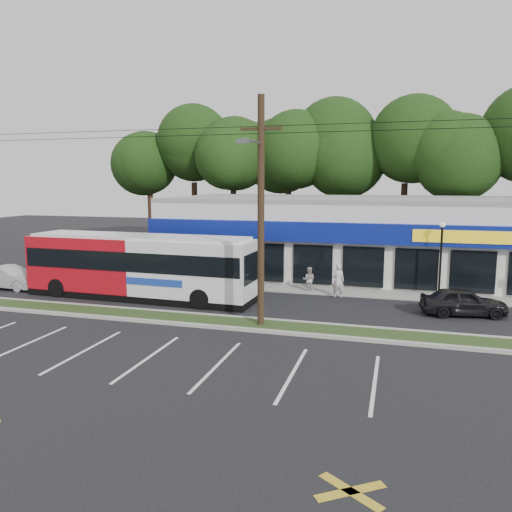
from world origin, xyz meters
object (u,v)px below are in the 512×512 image
at_px(utility_pole, 257,205).
at_px(pedestrian_b, 309,280).
at_px(car_dark, 463,302).
at_px(pedestrian_a, 338,281).
at_px(lamp_post, 441,251).
at_px(metrobus, 140,265).
at_px(car_silver, 9,277).

bearing_deg(utility_pole, pedestrian_b, 82.55).
bearing_deg(car_dark, pedestrian_a, 61.69).
bearing_deg(lamp_post, pedestrian_a, -167.77).
bearing_deg(pedestrian_b, pedestrian_a, 149.63).
distance_m(utility_pole, pedestrian_b, 8.95).
bearing_deg(lamp_post, pedestrian_b, -177.61).
bearing_deg(car_dark, lamp_post, 5.24).
height_order(lamp_post, pedestrian_b, lamp_post).
relative_size(metrobus, car_silver, 3.15).
bearing_deg(car_silver, pedestrian_a, -78.37).
relative_size(metrobus, car_dark, 3.30).
bearing_deg(car_dark, utility_pole, 107.32).
relative_size(lamp_post, metrobus, 0.32).
distance_m(lamp_post, pedestrian_a, 5.78).
distance_m(car_silver, pedestrian_a, 19.53).
bearing_deg(car_dark, pedestrian_b, 60.03).
relative_size(utility_pole, lamp_post, 11.76).
relative_size(car_dark, pedestrian_a, 2.09).
distance_m(pedestrian_a, pedestrian_b, 2.00).
relative_size(utility_pole, metrobus, 3.81).
bearing_deg(metrobus, lamp_post, 17.04).
distance_m(lamp_post, car_silver, 25.12).
relative_size(utility_pole, car_dark, 12.58).
distance_m(metrobus, car_dark, 16.84).
bearing_deg(metrobus, utility_pole, -22.91).
bearing_deg(car_silver, metrobus, -87.37).
distance_m(utility_pole, car_dark, 11.18).
bearing_deg(pedestrian_b, utility_pole, 78.15).
distance_m(utility_pole, pedestrian_a, 8.52).
distance_m(metrobus, pedestrian_b, 9.66).
relative_size(pedestrian_a, pedestrian_b, 1.28).
distance_m(car_silver, pedestrian_b, 17.95).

